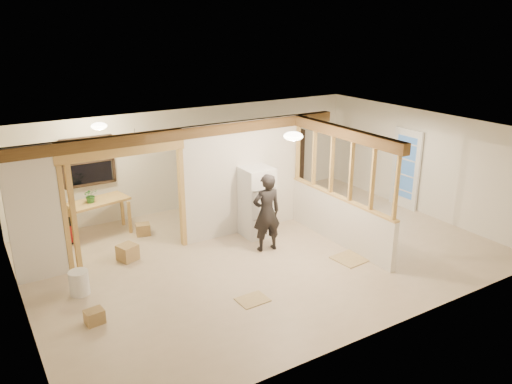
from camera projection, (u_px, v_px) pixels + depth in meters
floor at (264, 252)px, 10.22m from camera, size 9.00×6.50×0.01m
ceiling at (265, 132)px, 9.41m from camera, size 9.00×6.50×0.01m
wall_back at (195, 158)px, 12.43m from camera, size 9.00×0.01×2.50m
wall_front at (385, 258)px, 7.19m from camera, size 9.00×0.01×2.50m
wall_left at (15, 245)px, 7.59m from camera, size 0.01×6.50×2.50m
wall_right at (422, 162)px, 12.03m from camera, size 0.01×6.50×2.50m
partition_left_stub at (34, 215)px, 8.78m from camera, size 0.90×0.12×2.50m
partition_center at (243, 177)px, 10.88m from camera, size 2.80×0.12×2.50m
doorway_frame at (127, 206)px, 9.64m from camera, size 2.46×0.14×2.20m
header_beam_back at (190, 133)px, 9.92m from camera, size 7.00×0.18×0.22m
header_beam_right at (343, 133)px, 9.91m from camera, size 0.18×3.30×0.22m
pony_wall at (338, 220)px, 10.52m from camera, size 0.12×3.20×1.00m
stud_partition at (341, 167)px, 10.15m from camera, size 0.14×3.20×1.32m
window_back at (88, 162)px, 10.99m from camera, size 1.12×0.10×1.10m
french_door at (406, 169)px, 12.40m from camera, size 0.12×0.86×2.00m
ceiling_dome_main at (293, 136)px, 9.16m from camera, size 0.36×0.36×0.16m
ceiling_dome_util at (99, 126)px, 10.03m from camera, size 0.32×0.32×0.14m
hanging_bulb at (136, 145)px, 9.81m from camera, size 0.07×0.07×0.07m
refrigerator at (257, 202)px, 10.80m from camera, size 0.63×0.62×1.54m
woman at (267, 213)px, 10.07m from camera, size 0.65×0.47×1.63m
work_table at (100, 217)px, 10.96m from camera, size 1.37×0.88×0.80m
potted_plant at (91, 195)px, 10.65m from camera, size 0.31×0.27×0.32m
shop_vac at (66, 231)px, 10.57m from camera, size 0.45×0.45×0.52m
bookshelf at (289, 161)px, 13.75m from camera, size 0.84×0.28×1.68m
bucket at (79, 283)px, 8.58m from camera, size 0.42×0.42×0.43m
box_util_a at (143, 229)px, 11.00m from camera, size 0.35×0.32×0.26m
box_util_b at (128, 252)px, 9.84m from camera, size 0.43×0.43×0.31m
box_front at (95, 317)px, 7.78m from camera, size 0.31×0.26×0.23m
floor_panel_near at (350, 259)px, 9.90m from camera, size 0.65×0.65×0.02m
floor_panel_far at (253, 300)px, 8.45m from camera, size 0.52×0.42×0.02m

